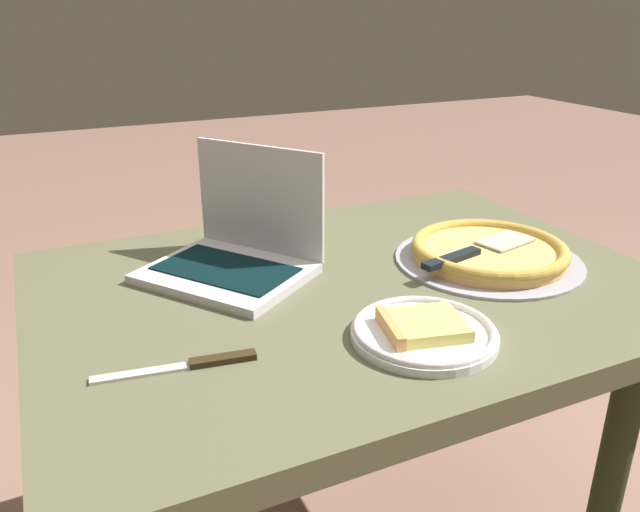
# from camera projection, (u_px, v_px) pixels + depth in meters

# --- Properties ---
(dining_table) EXTENTS (1.16, 0.85, 0.74)m
(dining_table) POSITION_uv_depth(u_px,v_px,m) (351.00, 320.00, 1.22)
(dining_table) COLOR brown
(dining_table) RESTS_ON ground_plane
(laptop) EXTENTS (0.37, 0.38, 0.24)m
(laptop) POSITION_uv_depth(u_px,v_px,m) (237.00, 248.00, 1.22)
(laptop) COLOR silver
(laptop) RESTS_ON dining_table
(pizza_plate) EXTENTS (0.23, 0.23, 0.04)m
(pizza_plate) POSITION_uv_depth(u_px,v_px,m) (424.00, 331.00, 0.98)
(pizza_plate) COLOR white
(pizza_plate) RESTS_ON dining_table
(pizza_tray) EXTENTS (0.38, 0.38, 0.04)m
(pizza_tray) POSITION_uv_depth(u_px,v_px,m) (489.00, 252.00, 1.27)
(pizza_tray) COLOR #9A99A6
(pizza_tray) RESTS_ON dining_table
(table_knife) EXTENTS (0.24, 0.05, 0.01)m
(table_knife) POSITION_uv_depth(u_px,v_px,m) (193.00, 364.00, 0.91)
(table_knife) COLOR beige
(table_knife) RESTS_ON dining_table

